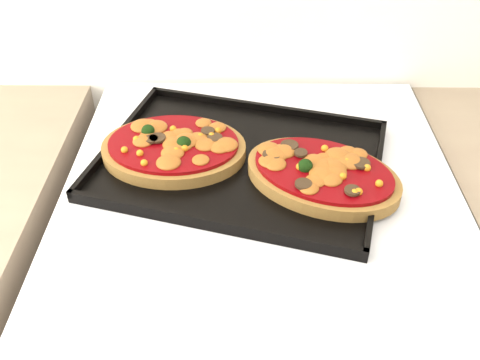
# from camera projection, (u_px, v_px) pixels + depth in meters

# --- Properties ---
(stove) EXTENTS (0.60, 0.60, 0.91)m
(stove) POSITION_uv_depth(u_px,v_px,m) (256.00, 351.00, 1.09)
(stove) COLOR white
(stove) RESTS_ON floor
(baking_tray) EXTENTS (0.49, 0.41, 0.02)m
(baking_tray) POSITION_uv_depth(u_px,v_px,m) (240.00, 159.00, 0.83)
(baking_tray) COLOR black
(baking_tray) RESTS_ON stove
(pizza_left) EXTENTS (0.23, 0.18, 0.03)m
(pizza_left) POSITION_uv_depth(u_px,v_px,m) (174.00, 147.00, 0.83)
(pizza_left) COLOR #A67939
(pizza_left) RESTS_ON baking_tray
(pizza_right) EXTENTS (0.28, 0.24, 0.03)m
(pizza_right) POSITION_uv_depth(u_px,v_px,m) (323.00, 173.00, 0.78)
(pizza_right) COLOR #A67939
(pizza_right) RESTS_ON baking_tray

